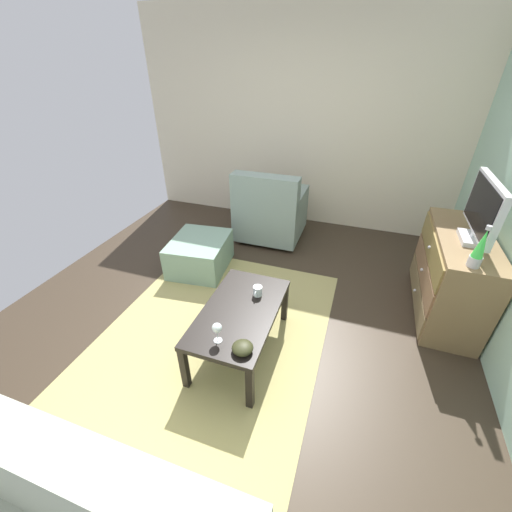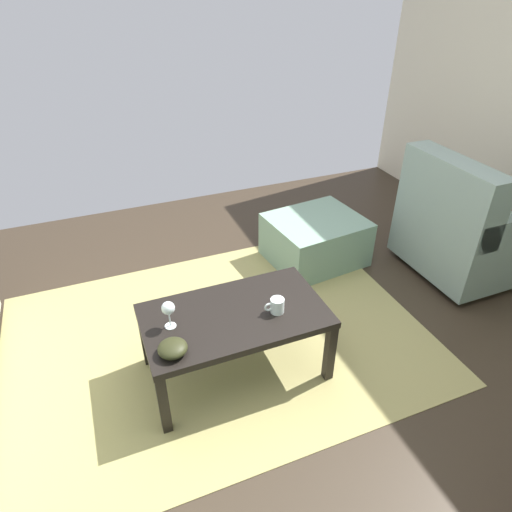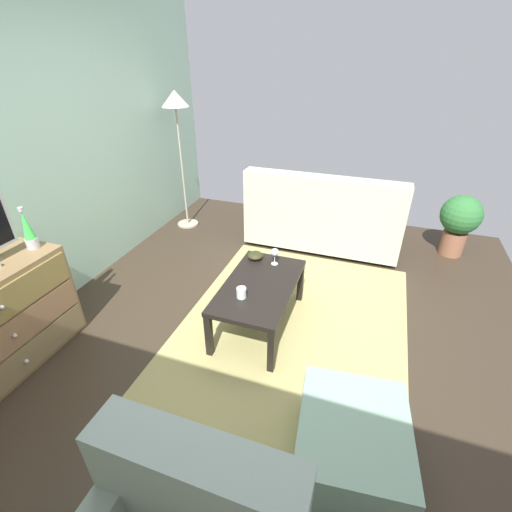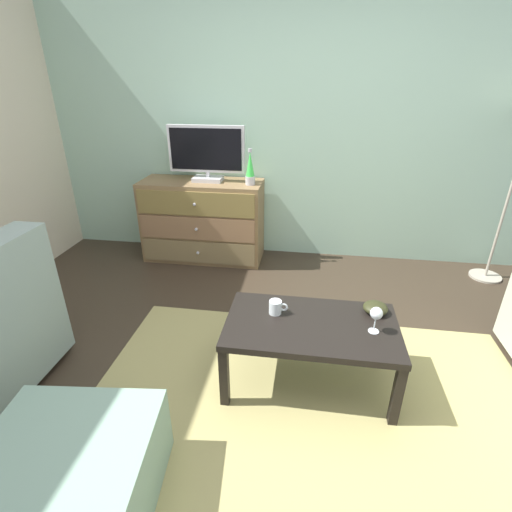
{
  "view_description": "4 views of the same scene",
  "coord_description": "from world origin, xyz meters",
  "px_view_note": "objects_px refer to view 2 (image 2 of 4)",
  "views": [
    {
      "loc": [
        1.92,
        0.83,
        2.12
      ],
      "look_at": [
        -0.1,
        0.13,
        0.77
      ],
      "focal_mm": 22.48,
      "sensor_mm": 36.0,
      "label": 1
    },
    {
      "loc": [
        0.77,
        1.86,
        2.0
      ],
      "look_at": [
        0.06,
        0.1,
        0.77
      ],
      "focal_mm": 31.3,
      "sensor_mm": 36.0,
      "label": 2
    },
    {
      "loc": [
        -2.13,
        -0.69,
        2.12
      ],
      "look_at": [
        0.05,
        0.08,
        0.77
      ],
      "focal_mm": 25.07,
      "sensor_mm": 36.0,
      "label": 3
    },
    {
      "loc": [
        0.13,
        -1.74,
        1.73
      ],
      "look_at": [
        -0.14,
        0.07,
        0.85
      ],
      "focal_mm": 26.57,
      "sensor_mm": 36.0,
      "label": 4
    }
  ],
  "objects_px": {
    "coffee_table": "(235,320)",
    "bowl_decorative": "(173,348)",
    "armchair": "(466,228)",
    "ottoman": "(315,240)",
    "mug": "(277,306)",
    "wine_glass": "(168,309)"
  },
  "relations": [
    {
      "from": "armchair",
      "to": "ottoman",
      "type": "relative_size",
      "value": 1.34
    },
    {
      "from": "bowl_decorative",
      "to": "ottoman",
      "type": "relative_size",
      "value": 0.21
    },
    {
      "from": "coffee_table",
      "to": "armchair",
      "type": "bearing_deg",
      "value": -170.09
    },
    {
      "from": "coffee_table",
      "to": "bowl_decorative",
      "type": "distance_m",
      "value": 0.42
    },
    {
      "from": "bowl_decorative",
      "to": "ottoman",
      "type": "xyz_separation_m",
      "value": [
        -1.37,
        -1.06,
        -0.28
      ]
    },
    {
      "from": "mug",
      "to": "ottoman",
      "type": "relative_size",
      "value": 0.16
    },
    {
      "from": "wine_glass",
      "to": "mug",
      "type": "distance_m",
      "value": 0.57
    },
    {
      "from": "wine_glass",
      "to": "bowl_decorative",
      "type": "xyz_separation_m",
      "value": [
        0.03,
        0.2,
        -0.08
      ]
    },
    {
      "from": "wine_glass",
      "to": "bowl_decorative",
      "type": "relative_size",
      "value": 1.08
    },
    {
      "from": "coffee_table",
      "to": "bowl_decorative",
      "type": "xyz_separation_m",
      "value": [
        0.38,
        0.17,
        0.08
      ]
    },
    {
      "from": "coffee_table",
      "to": "ottoman",
      "type": "relative_size",
      "value": 1.42
    },
    {
      "from": "armchair",
      "to": "mug",
      "type": "bearing_deg",
      "value": 13.45
    },
    {
      "from": "armchair",
      "to": "ottoman",
      "type": "xyz_separation_m",
      "value": [
        0.96,
        -0.55,
        -0.19
      ]
    },
    {
      "from": "coffee_table",
      "to": "mug",
      "type": "relative_size",
      "value": 8.74
    },
    {
      "from": "bowl_decorative",
      "to": "mug",
      "type": "bearing_deg",
      "value": -170.83
    },
    {
      "from": "wine_glass",
      "to": "armchair",
      "type": "height_order",
      "value": "armchair"
    },
    {
      "from": "armchair",
      "to": "ottoman",
      "type": "bearing_deg",
      "value": -29.74
    },
    {
      "from": "wine_glass",
      "to": "bowl_decorative",
      "type": "bearing_deg",
      "value": 80.86
    },
    {
      "from": "mug",
      "to": "bowl_decorative",
      "type": "height_order",
      "value": "mug"
    },
    {
      "from": "wine_glass",
      "to": "mug",
      "type": "xyz_separation_m",
      "value": [
        -0.56,
        0.1,
        -0.07
      ]
    },
    {
      "from": "bowl_decorative",
      "to": "wine_glass",
      "type": "bearing_deg",
      "value": -99.14
    },
    {
      "from": "mug",
      "to": "ottoman",
      "type": "height_order",
      "value": "mug"
    }
  ]
}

